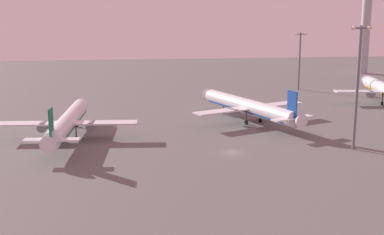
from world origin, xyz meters
name	(u,v)px	position (x,y,z in m)	size (l,w,h in m)	color
ground_plane	(232,152)	(0.00, 0.00, 0.00)	(416.00, 416.00, 0.00)	#605E5B
control_tower	(366,15)	(90.19, 129.44, 27.94)	(8.00, 8.00, 49.07)	#A8A8B2
airplane_taxiway_distant	(68,122)	(-39.11, 16.92, 4.39)	(35.27, 45.28, 11.61)	white
airplane_near_gate	(249,107)	(10.74, 30.49, 4.47)	(34.56, 43.77, 11.82)	white
apron_light_west	(358,81)	(28.90, -0.62, 16.33)	(4.80, 0.90, 28.89)	slate
apron_light_east	(300,57)	(43.27, 85.08, 13.06)	(4.80, 0.90, 22.55)	slate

